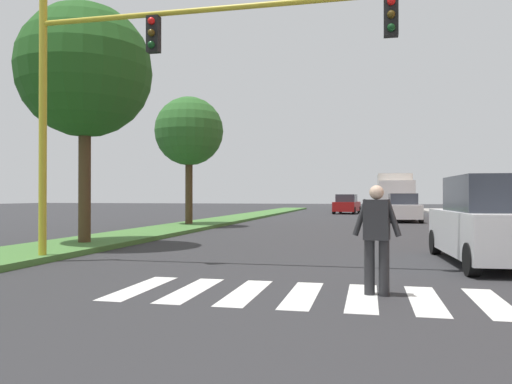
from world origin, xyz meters
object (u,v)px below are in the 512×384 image
traffic_light_gantry (153,67)px  sedan_midblock (403,209)px  suv_crossing (492,223)px  pedestrian_performer (377,235)px  truck_box_delivery (395,194)px  sedan_distant (347,205)px  tree_mid (85,71)px  tree_far (189,132)px  sedan_far_horizon (348,203)px

traffic_light_gantry → sedan_midblock: bearing=72.3°
suv_crossing → sedan_midblock: bearing=92.0°
pedestrian_performer → truck_box_delivery: size_ratio=0.27×
traffic_light_gantry → sedan_distant: 34.07m
tree_mid → traffic_light_gantry: (3.64, -3.20, -0.88)m
tree_mid → tree_far: size_ratio=1.13×
tree_mid → tree_far: (-0.43, 10.09, -0.54)m
tree_far → traffic_light_gantry: (4.07, -13.29, -0.35)m
sedan_midblock → sedan_far_horizon: sedan_midblock is taller
truck_box_delivery → traffic_light_gantry: bearing=-103.6°
pedestrian_performer → suv_crossing: 4.81m
pedestrian_performer → sedan_far_horizon: size_ratio=0.38×
tree_mid → truck_box_delivery: (10.10, 23.60, -3.63)m
tree_mid → pedestrian_performer: size_ratio=4.22×
traffic_light_gantry → sedan_far_horizon: 48.38m
suv_crossing → sedan_midblock: size_ratio=1.04×
tree_far → truck_box_delivery: bearing=52.1°
suv_crossing → pedestrian_performer: bearing=-122.1°
traffic_light_gantry → pedestrian_performer: traffic_light_gantry is taller
suv_crossing → sedan_far_horizon: (-5.02, 46.49, -0.16)m
sedan_far_horizon → pedestrian_performer: bearing=-87.2°
tree_far → suv_crossing: tree_far is taller
traffic_light_gantry → sedan_midblock: size_ratio=2.07×
tree_mid → sedan_far_horizon: (5.94, 44.98, -4.49)m
sedan_distant → sedan_far_horizon: (-0.50, 14.42, -0.00)m
pedestrian_performer → truck_box_delivery: bearing=86.7°
tree_mid → sedan_midblock: tree_mid is taller
tree_far → traffic_light_gantry: tree_far is taller
suv_crossing → traffic_light_gantry: bearing=-167.0°
sedan_far_horizon → tree_far: bearing=-100.3°
pedestrian_performer → truck_box_delivery: 29.24m
tree_mid → sedan_far_horizon: tree_mid is taller
tree_far → sedan_midblock: (10.72, 7.52, -3.94)m
pedestrian_performer → tree_far: bearing=119.4°
tree_mid → sedan_distant: 31.55m
tree_far → sedan_midblock: bearing=35.0°
suv_crossing → truck_box_delivery: (-0.86, 25.10, 0.70)m
tree_mid → pedestrian_performer: 10.98m
suv_crossing → sedan_far_horizon: size_ratio=1.05×
pedestrian_performer → sedan_midblock: bearing=85.4°
tree_mid → sedan_midblock: bearing=59.7°
traffic_light_gantry → pedestrian_performer: 6.34m
pedestrian_performer → sedan_midblock: (1.88, 23.19, -0.15)m
traffic_light_gantry → tree_far: bearing=107.0°
sedan_distant → truck_box_delivery: truck_box_delivery is taller
tree_far → pedestrian_performer: (8.83, -15.67, -3.79)m
sedan_distant → tree_far: bearing=-108.6°
traffic_light_gantry → sedan_distant: bearing=85.2°
sedan_distant → suv_crossing: bearing=-82.0°
sedan_far_horizon → traffic_light_gantry: bearing=-92.7°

